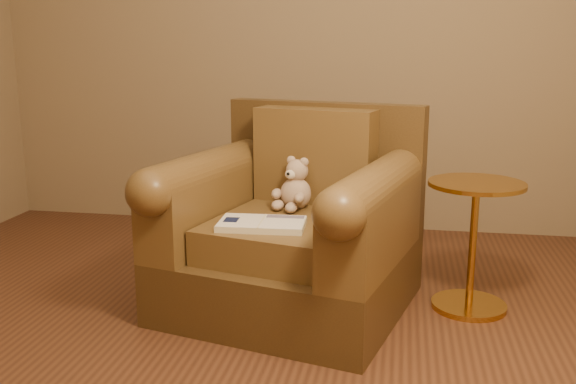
# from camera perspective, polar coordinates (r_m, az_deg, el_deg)

# --- Properties ---
(floor) EXTENTS (4.00, 4.00, 0.00)m
(floor) POSITION_cam_1_polar(r_m,az_deg,el_deg) (2.69, -7.52, -14.25)
(floor) COLOR #56301D
(floor) RESTS_ON ground
(armchair) EXTENTS (1.25, 1.21, 0.94)m
(armchair) POSITION_cam_1_polar(r_m,az_deg,el_deg) (3.05, 0.53, -3.46)
(armchair) COLOR #483218
(armchair) RESTS_ON floor
(teddy_bear) EXTENTS (0.19, 0.22, 0.26)m
(teddy_bear) POSITION_cam_1_polar(r_m,az_deg,el_deg) (3.09, 0.55, 0.28)
(teddy_bear) COLOR tan
(teddy_bear) RESTS_ON armchair
(guidebook) EXTENTS (0.38, 0.24, 0.03)m
(guidebook) POSITION_cam_1_polar(r_m,az_deg,el_deg) (2.80, -2.34, -2.86)
(guidebook) COLOR beige
(guidebook) RESTS_ON armchair
(side_table) EXTENTS (0.44, 0.44, 0.61)m
(side_table) POSITION_cam_1_polar(r_m,az_deg,el_deg) (3.11, 16.12, -4.25)
(side_table) COLOR #C18A35
(side_table) RESTS_ON floor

